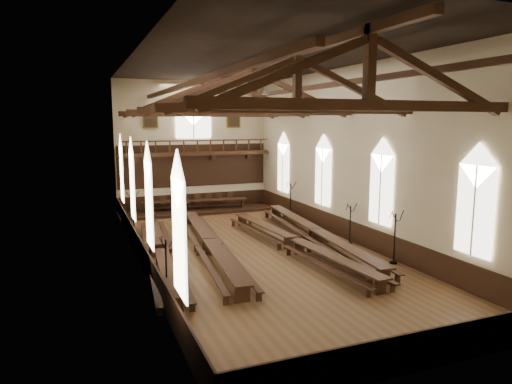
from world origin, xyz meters
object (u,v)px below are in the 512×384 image
(refectory_row_a, at_px, (161,250))
(refectory_row_c, at_px, (294,241))
(refectory_row_d, at_px, (316,232))
(dais, at_px, (195,211))
(candelabrum_left_near, at_px, (167,277))
(candelabrum_left_mid, at_px, (150,249))
(candelabrum_left_far, at_px, (134,221))
(refectory_row_b, at_px, (210,242))
(candelabrum_right_mid, at_px, (350,232))
(high_table, at_px, (195,201))
(candelabrum_right_far, at_px, (291,207))
(candelabrum_right_near, at_px, (394,248))

(refectory_row_a, height_order, refectory_row_c, refectory_row_c)
(refectory_row_c, distance_m, refectory_row_d, 2.37)
(dais, bearing_deg, candelabrum_left_near, -107.83)
(candelabrum_left_mid, bearing_deg, candelabrum_left_far, 90.00)
(refectory_row_b, height_order, refectory_row_d, refectory_row_d)
(refectory_row_a, height_order, candelabrum_right_mid, candelabrum_right_mid)
(refectory_row_d, relative_size, dais, 1.33)
(dais, bearing_deg, refectory_row_b, -99.94)
(high_table, bearing_deg, candelabrum_left_near, -107.83)
(candelabrum_right_mid, bearing_deg, refectory_row_c, -177.04)
(refectory_row_b, bearing_deg, refectory_row_d, -1.91)
(dais, xyz_separation_m, high_table, (0.00, 0.00, 0.74))
(candelabrum_left_mid, bearing_deg, candelabrum_left_near, -90.00)
(refectory_row_d, bearing_deg, candelabrum_right_mid, -32.47)
(refectory_row_b, distance_m, high_table, 11.16)
(candelabrum_right_far, bearing_deg, refectory_row_b, -140.57)
(refectory_row_c, bearing_deg, candelabrum_right_mid, 2.96)
(candelabrum_right_far, bearing_deg, refectory_row_d, -103.42)
(candelabrum_left_near, distance_m, candelabrum_left_far, 10.93)
(refectory_row_d, bearing_deg, candelabrum_right_near, -72.01)
(candelabrum_left_far, bearing_deg, refectory_row_a, -84.55)
(refectory_row_a, xyz_separation_m, candelabrum_right_far, (10.51, 6.81, 0.28))
(dais, xyz_separation_m, candelabrum_left_near, (-5.16, -16.04, 0.63))
(candelabrum_right_mid, xyz_separation_m, candelabrum_right_far, (0.00, 7.69, 0.09))
(candelabrum_left_near, bearing_deg, candelabrum_right_mid, 19.03)
(refectory_row_d, height_order, candelabrum_left_far, candelabrum_left_far)
(refectory_row_a, relative_size, candelabrum_left_mid, 6.07)
(candelabrum_right_near, xyz_separation_m, candelabrum_right_mid, (-0.00, 3.89, -0.10))
(candelabrum_right_far, bearing_deg, dais, 142.73)
(candelabrum_left_far, bearing_deg, refectory_row_c, -44.33)
(candelabrum_right_far, bearing_deg, candelabrum_left_mid, -147.17)
(candelabrum_left_far, bearing_deg, candelabrum_left_near, -90.00)
(refectory_row_b, distance_m, candelabrum_left_mid, 3.31)
(candelabrum_left_near, xyz_separation_m, candelabrum_right_near, (11.10, -0.06, 0.07))
(candelabrum_left_near, height_order, candelabrum_left_far, candelabrum_left_far)
(candelabrum_left_mid, bearing_deg, refectory_row_a, 30.78)
(refectory_row_c, relative_size, refectory_row_d, 0.95)
(refectory_row_d, relative_size, high_table, 1.88)
(candelabrum_right_near, height_order, candelabrum_right_mid, candelabrum_right_near)
(high_table, xyz_separation_m, candelabrum_left_mid, (-5.16, -11.68, -0.13))
(refectory_row_b, bearing_deg, candelabrum_right_near, -33.03)
(refectory_row_d, xyz_separation_m, high_table, (-4.35, 11.20, 0.24))
(refectory_row_a, relative_size, candelabrum_right_far, 5.39)
(dais, distance_m, candelabrum_left_near, 16.86)
(refectory_row_a, xyz_separation_m, refectory_row_b, (2.64, 0.34, 0.05))
(dais, bearing_deg, candelabrum_left_mid, -113.82)
(refectory_row_c, distance_m, candelabrum_left_far, 10.44)
(refectory_row_a, distance_m, dais, 12.22)
(candelabrum_right_near, bearing_deg, dais, 110.25)
(candelabrum_left_mid, bearing_deg, refectory_row_d, 2.91)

